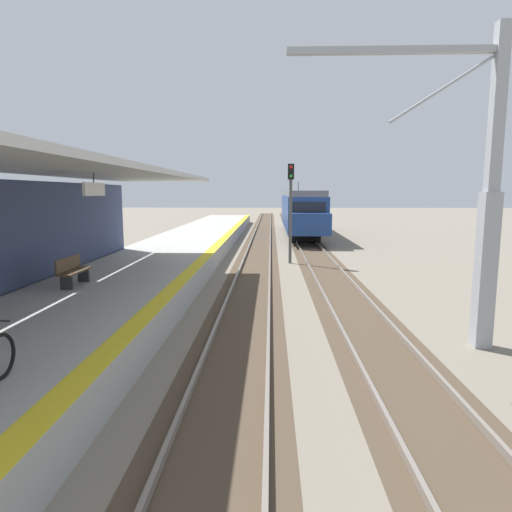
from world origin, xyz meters
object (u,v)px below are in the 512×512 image
at_px(catenary_pylon_far_side, 478,198).
at_px(rail_signal_post, 291,203).
at_px(platform_bench, 73,270).
at_px(approaching_train, 301,210).

bearing_deg(catenary_pylon_far_side, rail_signal_post, 106.60).
height_order(catenary_pylon_far_side, platform_bench, catenary_pylon_far_side).
bearing_deg(platform_bench, approaching_train, 71.78).
relative_size(approaching_train, rail_signal_post, 3.77).
relative_size(approaching_train, platform_bench, 12.25).
bearing_deg(approaching_train, platform_bench, -108.22).
xyz_separation_m(approaching_train, rail_signal_post, (-1.61, -16.23, 1.02)).
height_order(rail_signal_post, catenary_pylon_far_side, catenary_pylon_far_side).
bearing_deg(platform_bench, rail_signal_post, 55.22).
xyz_separation_m(approaching_train, catenary_pylon_far_side, (2.20, -29.00, 1.43)).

